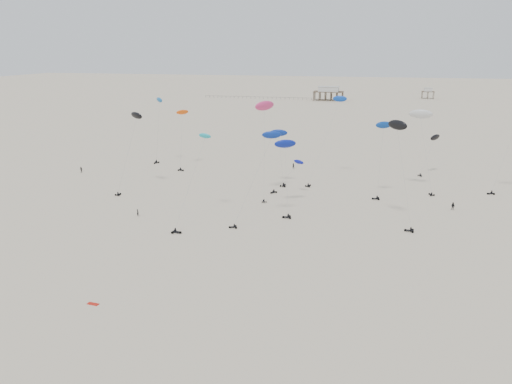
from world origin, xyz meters
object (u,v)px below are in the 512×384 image
(spectator_0, at_px, (138,216))
(rig_0, at_px, (158,123))
(pavilion_main, at_px, (328,94))
(pavilion_small, at_px, (428,94))
(rig_4, at_px, (433,143))
(rig_8, at_px, (382,145))

(spectator_0, bearing_deg, rig_0, -37.85)
(rig_0, bearing_deg, pavilion_main, -90.56)
(pavilion_small, distance_m, spectator_0, 306.39)
(pavilion_small, xyz_separation_m, rig_0, (-104.31, -242.69, 9.53))
(pavilion_main, distance_m, rig_4, 213.82)
(rig_0, height_order, spectator_0, rig_0)
(pavilion_main, distance_m, rig_8, 238.98)
(pavilion_small, height_order, rig_0, rig_0)
(rig_4, height_order, rig_8, rig_8)
(pavilion_main, xyz_separation_m, rig_4, (50.75, -207.64, 5.25))
(rig_0, bearing_deg, spectator_0, 117.27)
(pavilion_small, height_order, spectator_0, pavilion_small)
(pavilion_main, xyz_separation_m, pavilion_small, (70.00, 30.00, -0.74))
(pavilion_small, relative_size, rig_0, 0.42)
(rig_0, xyz_separation_m, spectator_0, (17.25, -51.05, -13.02))
(rig_0, relative_size, rig_4, 1.74)
(rig_0, distance_m, rig_8, 73.82)
(pavilion_small, distance_m, rig_4, 238.49)
(rig_8, bearing_deg, rig_4, -34.52)
(rig_0, xyz_separation_m, rig_4, (85.06, 5.05, -3.54))
(rig_4, xyz_separation_m, rig_8, (-15.05, -28.48, 4.04))
(rig_4, distance_m, spectator_0, 88.52)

